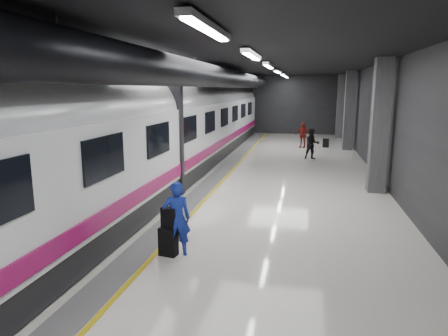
# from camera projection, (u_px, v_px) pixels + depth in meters

# --- Properties ---
(ground) EXTENTS (40.00, 40.00, 0.00)m
(ground) POSITION_uv_depth(u_px,v_px,m) (236.00, 200.00, 12.79)
(ground) COLOR silver
(ground) RESTS_ON ground
(platform_hall) EXTENTS (10.02, 40.02, 4.51)m
(platform_hall) POSITION_uv_depth(u_px,v_px,m) (233.00, 87.00, 13.08)
(platform_hall) COLOR black
(platform_hall) RESTS_ON ground
(train) EXTENTS (3.05, 38.00, 4.05)m
(train) POSITION_uv_depth(u_px,v_px,m) (138.00, 133.00, 13.02)
(train) COLOR black
(train) RESTS_ON ground
(traveler_main) EXTENTS (0.69, 0.57, 1.61)m
(traveler_main) POSITION_uv_depth(u_px,v_px,m) (177.00, 219.00, 8.38)
(traveler_main) COLOR blue
(traveler_main) RESTS_ON ground
(suitcase_main) EXTENTS (0.41, 0.30, 0.61)m
(suitcase_main) POSITION_uv_depth(u_px,v_px,m) (168.00, 242.00, 8.45)
(suitcase_main) COLOR black
(suitcase_main) RESTS_ON ground
(shoulder_bag) EXTENTS (0.37, 0.29, 0.43)m
(shoulder_bag) POSITION_uv_depth(u_px,v_px,m) (169.00, 218.00, 8.36)
(shoulder_bag) COLOR black
(shoulder_bag) RESTS_ON suitcase_main
(traveler_far_a) EXTENTS (0.88, 0.76, 1.55)m
(traveler_far_a) POSITION_uv_depth(u_px,v_px,m) (312.00, 144.00, 20.04)
(traveler_far_a) COLOR black
(traveler_far_a) RESTS_ON ground
(traveler_far_b) EXTENTS (0.97, 0.62, 1.53)m
(traveler_far_b) POSITION_uv_depth(u_px,v_px,m) (303.00, 135.00, 24.03)
(traveler_far_b) COLOR maroon
(traveler_far_b) RESTS_ON ground
(suitcase_far) EXTENTS (0.40, 0.29, 0.53)m
(suitcase_far) POSITION_uv_depth(u_px,v_px,m) (326.00, 143.00, 24.23)
(suitcase_far) COLOR black
(suitcase_far) RESTS_ON ground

